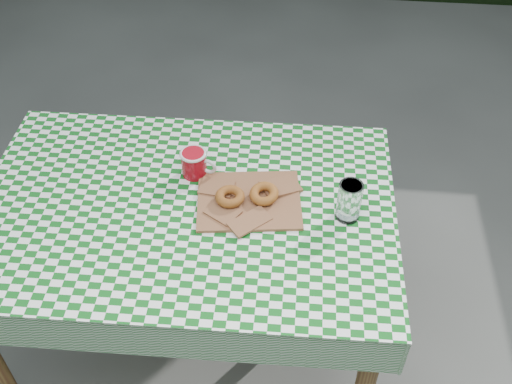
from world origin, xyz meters
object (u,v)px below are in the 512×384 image
paper_bag (249,200)px  coffee_mug (194,163)px  drinking_glass (349,201)px  table (193,282)px

paper_bag → coffee_mug: size_ratio=1.99×
coffee_mug → drinking_glass: (0.49, -0.14, 0.02)m
drinking_glass → coffee_mug: bearing=163.8°
table → paper_bag: (0.20, 0.04, 0.39)m
paper_bag → coffee_mug: (-0.19, 0.11, 0.04)m
table → coffee_mug: 0.45m
table → drinking_glass: size_ratio=9.82×
table → paper_bag: size_ratio=4.02×
coffee_mug → paper_bag: bearing=-17.6°
table → paper_bag: 0.44m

